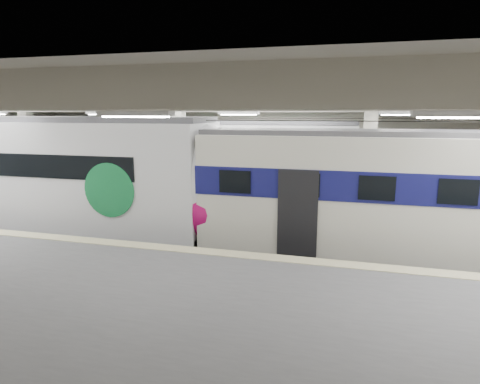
# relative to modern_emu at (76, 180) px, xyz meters

# --- Properties ---
(station_hall) EXTENTS (36.00, 24.00, 5.75)m
(station_hall) POSITION_rel_modern_emu_xyz_m (6.14, -1.74, 0.88)
(station_hall) COLOR black
(station_hall) RESTS_ON ground
(modern_emu) EXTENTS (15.11, 3.12, 4.81)m
(modern_emu) POSITION_rel_modern_emu_xyz_m (0.00, 0.00, 0.00)
(modern_emu) COLOR white
(modern_emu) RESTS_ON ground
(older_rer) EXTENTS (13.41, 2.96, 4.43)m
(older_rer) POSITION_rel_modern_emu_xyz_m (12.22, 0.00, -0.04)
(older_rer) COLOR white
(older_rer) RESTS_ON ground
(far_train) EXTENTS (14.53, 3.53, 4.59)m
(far_train) POSITION_rel_modern_emu_xyz_m (3.51, 5.50, 0.01)
(far_train) COLOR white
(far_train) RESTS_ON ground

